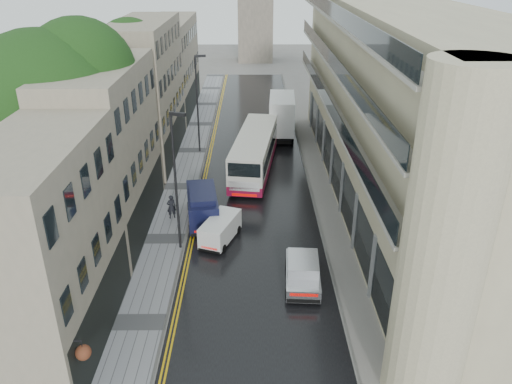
{
  "coord_description": "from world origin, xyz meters",
  "views": [
    {
      "loc": [
        -0.12,
        -9.27,
        17.01
      ],
      "look_at": [
        0.09,
        18.0,
        4.08
      ],
      "focal_mm": 35.0,
      "sensor_mm": 36.0,
      "label": 1
    }
  ],
  "objects_px": {
    "white_van": "(202,237)",
    "navy_van": "(190,217)",
    "silver_hatchback": "(288,286)",
    "lamp_post_near": "(176,184)",
    "tree_near": "(51,137)",
    "cream_bus": "(233,167)",
    "tree_far": "(111,95)",
    "pedestrian": "(171,207)",
    "white_lorry": "(270,121)",
    "lamp_post_far": "(197,105)"
  },
  "relations": [
    {
      "from": "silver_hatchback",
      "to": "tree_far",
      "type": "bearing_deg",
      "value": 128.51
    },
    {
      "from": "tree_far",
      "to": "cream_bus",
      "type": "bearing_deg",
      "value": -26.06
    },
    {
      "from": "tree_near",
      "to": "lamp_post_near",
      "type": "relative_size",
      "value": 1.56
    },
    {
      "from": "silver_hatchback",
      "to": "lamp_post_near",
      "type": "xyz_separation_m",
      "value": [
        -6.52,
        5.23,
        3.75
      ]
    },
    {
      "from": "navy_van",
      "to": "tree_far",
      "type": "bearing_deg",
      "value": 113.1
    },
    {
      "from": "tree_far",
      "to": "lamp_post_far",
      "type": "height_order",
      "value": "tree_far"
    },
    {
      "from": "white_lorry",
      "to": "pedestrian",
      "type": "relative_size",
      "value": 4.63
    },
    {
      "from": "navy_van",
      "to": "white_van",
      "type": "bearing_deg",
      "value": -71.32
    },
    {
      "from": "cream_bus",
      "to": "navy_van",
      "type": "bearing_deg",
      "value": -101.06
    },
    {
      "from": "cream_bus",
      "to": "silver_hatchback",
      "type": "distance_m",
      "value": 15.34
    },
    {
      "from": "silver_hatchback",
      "to": "tree_near",
      "type": "bearing_deg",
      "value": 157.26
    },
    {
      "from": "tree_near",
      "to": "pedestrian",
      "type": "xyz_separation_m",
      "value": [
        6.65,
        2.08,
        -5.94
      ]
    },
    {
      "from": "cream_bus",
      "to": "navy_van",
      "type": "distance_m",
      "value": 8.25
    },
    {
      "from": "white_lorry",
      "to": "silver_hatchback",
      "type": "distance_m",
      "value": 25.76
    },
    {
      "from": "tree_far",
      "to": "cream_bus",
      "type": "height_order",
      "value": "tree_far"
    },
    {
      "from": "white_van",
      "to": "navy_van",
      "type": "relative_size",
      "value": 0.73
    },
    {
      "from": "white_lorry",
      "to": "silver_hatchback",
      "type": "relative_size",
      "value": 1.92
    },
    {
      "from": "tree_near",
      "to": "silver_hatchback",
      "type": "bearing_deg",
      "value": -26.46
    },
    {
      "from": "white_lorry",
      "to": "lamp_post_far",
      "type": "bearing_deg",
      "value": -152.86
    },
    {
      "from": "tree_far",
      "to": "navy_van",
      "type": "height_order",
      "value": "tree_far"
    },
    {
      "from": "tree_near",
      "to": "navy_van",
      "type": "xyz_separation_m",
      "value": [
        8.2,
        0.04,
        -5.65
      ]
    },
    {
      "from": "navy_van",
      "to": "lamp_post_far",
      "type": "bearing_deg",
      "value": 84.88
    },
    {
      "from": "navy_van",
      "to": "silver_hatchback",
      "type": "bearing_deg",
      "value": -57.89
    },
    {
      "from": "silver_hatchback",
      "to": "navy_van",
      "type": "xyz_separation_m",
      "value": [
        -6.07,
        7.14,
        0.47
      ]
    },
    {
      "from": "pedestrian",
      "to": "tree_near",
      "type": "bearing_deg",
      "value": -4.8
    },
    {
      "from": "tree_near",
      "to": "white_van",
      "type": "height_order",
      "value": "tree_near"
    },
    {
      "from": "lamp_post_far",
      "to": "silver_hatchback",
      "type": "bearing_deg",
      "value": -88.18
    },
    {
      "from": "cream_bus",
      "to": "pedestrian",
      "type": "xyz_separation_m",
      "value": [
        -4.21,
        -5.75,
        -0.67
      ]
    },
    {
      "from": "lamp_post_far",
      "to": "tree_far",
      "type": "bearing_deg",
      "value": -175.14
    },
    {
      "from": "white_van",
      "to": "navy_van",
      "type": "bearing_deg",
      "value": 137.08
    },
    {
      "from": "silver_hatchback",
      "to": "pedestrian",
      "type": "relative_size",
      "value": 2.41
    },
    {
      "from": "tree_near",
      "to": "pedestrian",
      "type": "distance_m",
      "value": 9.16
    },
    {
      "from": "tree_far",
      "to": "white_van",
      "type": "relative_size",
      "value": 3.41
    },
    {
      "from": "pedestrian",
      "to": "cream_bus",
      "type": "bearing_deg",
      "value": -148.38
    },
    {
      "from": "tree_near",
      "to": "navy_van",
      "type": "bearing_deg",
      "value": 0.26
    },
    {
      "from": "tree_far",
      "to": "white_van",
      "type": "distance_m",
      "value": 18.1
    },
    {
      "from": "cream_bus",
      "to": "white_lorry",
      "type": "distance_m",
      "value": 11.3
    },
    {
      "from": "silver_hatchback",
      "to": "pedestrian",
      "type": "xyz_separation_m",
      "value": [
        -7.62,
        9.18,
        0.19
      ]
    },
    {
      "from": "silver_hatchback",
      "to": "navy_van",
      "type": "bearing_deg",
      "value": 134.09
    },
    {
      "from": "cream_bus",
      "to": "navy_van",
      "type": "relative_size",
      "value": 2.43
    },
    {
      "from": "silver_hatchback",
      "to": "lamp_post_near",
      "type": "distance_m",
      "value": 9.16
    },
    {
      "from": "cream_bus",
      "to": "lamp_post_near",
      "type": "relative_size",
      "value": 1.37
    },
    {
      "from": "silver_hatchback",
      "to": "lamp_post_far",
      "type": "distance_m",
      "value": 24.0
    },
    {
      "from": "pedestrian",
      "to": "lamp_post_near",
      "type": "bearing_deg",
      "value": 83.33
    },
    {
      "from": "tree_near",
      "to": "tree_far",
      "type": "relative_size",
      "value": 1.11
    },
    {
      "from": "tree_near",
      "to": "silver_hatchback",
      "type": "height_order",
      "value": "tree_near"
    },
    {
      "from": "tree_near",
      "to": "silver_hatchback",
      "type": "distance_m",
      "value": 17.07
    },
    {
      "from": "tree_near",
      "to": "cream_bus",
      "type": "distance_m",
      "value": 14.39
    },
    {
      "from": "white_lorry",
      "to": "cream_bus",
      "type": "bearing_deg",
      "value": -104.11
    },
    {
      "from": "white_lorry",
      "to": "pedestrian",
      "type": "distance_m",
      "value": 18.22
    }
  ]
}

